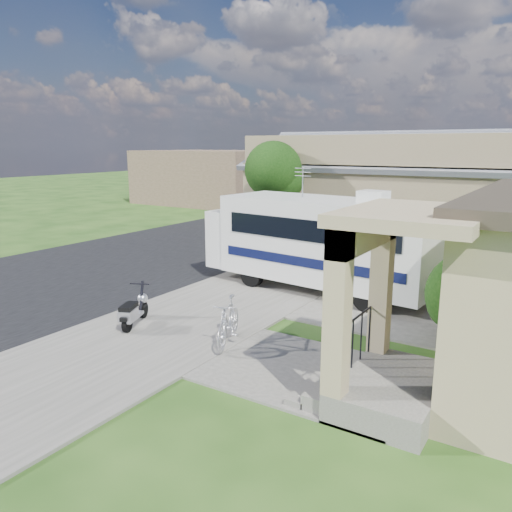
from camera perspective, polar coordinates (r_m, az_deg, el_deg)
The scene contains 18 objects.
ground at distance 12.31m, azimuth -4.36°, elevation -8.34°, with size 120.00×120.00×0.00m, color #1B3E10.
street_slab at distance 24.40m, azimuth -4.37°, elevation 2.18°, with size 9.00×80.00×0.02m, color black.
sidewalk_slab at distance 21.20m, azimuth 9.83°, elevation 0.51°, with size 4.00×80.00×0.06m, color #5B5851.
driveway_slab at distance 15.34m, azimuth 10.40°, elevation -4.16°, with size 7.00×6.00×0.05m, color #5B5851.
walk_slab at distance 10.06m, azimuth 6.24°, elevation -13.17°, with size 4.00×3.00×0.05m, color #5B5851.
warehouse at distance 24.27m, azimuth 15.87°, elevation 6.41°, with size 12.50×8.40×5.04m.
distant_bldg_far at distance 39.38m, azimuth -5.02°, elevation 9.02°, with size 10.00×8.00×4.00m, color brown.
distant_bldg_near at distance 48.51m, azimuth 5.69°, elevation 9.18°, with size 8.00×7.00×3.20m, color #867453.
street_tree_a at distance 21.13m, azimuth 2.29°, elevation 9.46°, with size 2.44×2.40×4.58m.
street_tree_b at distance 30.17m, azimuth 12.09°, elevation 10.39°, with size 2.44×2.40×4.73m.
street_tree_c at distance 38.73m, azimuth 16.87°, elevation 10.12°, with size 2.44×2.40×4.42m.
motorhome at distance 15.17m, azimuth 7.29°, elevation 1.85°, with size 7.42×2.95×3.71m.
shrub at distance 11.81m, azimuth 23.58°, elevation -3.71°, with size 2.05×1.95×2.51m.
scooter at distance 12.54m, azimuth -13.83°, elevation -6.14°, with size 0.81×1.40×0.97m.
bicycle at distance 11.15m, azimuth -3.18°, elevation -7.74°, with size 0.49×1.72×1.03m, color #B6B5BE.
pickup_truck at distance 26.34m, azimuth 2.08°, elevation 4.91°, with size 2.95×6.41×1.78m, color white.
van at distance 31.94m, azimuth 6.98°, elevation 5.99°, with size 2.21×5.44×1.58m, color white.
garden_hose at distance 10.27m, azimuth 12.22°, elevation -12.38°, with size 0.45×0.45×0.20m, color #136226.
Camera 1 is at (6.96, -9.16, 4.38)m, focal length 35.00 mm.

